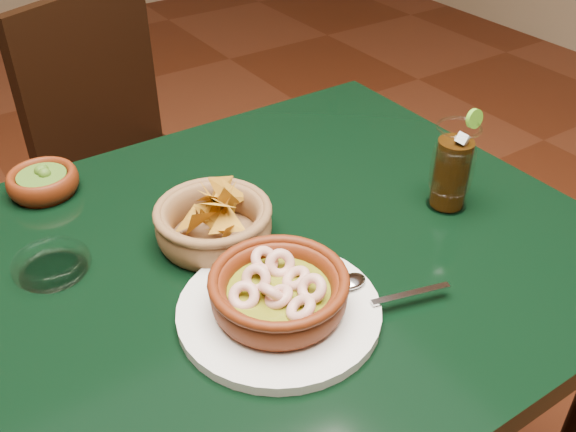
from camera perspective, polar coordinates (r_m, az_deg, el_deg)
dining_table at (r=0.96m, az=-7.70°, el=-9.85°), size 1.20×0.80×0.75m
dining_chair at (r=1.63m, az=-12.91°, el=4.07°), size 0.56×0.56×0.92m
shrimp_plate at (r=0.81m, az=-0.78°, el=-7.14°), size 0.34×0.26×0.08m
chip_basket at (r=0.94m, az=-6.61°, el=-0.58°), size 0.20×0.20×0.12m
guacamole_ramekin at (r=1.12m, az=-20.96°, el=2.95°), size 0.13×0.13×0.05m
cola_drink at (r=1.02m, az=14.39°, el=4.17°), size 0.14×0.14×0.16m
glass_ashtray at (r=0.95m, az=-20.27°, el=-4.08°), size 0.12×0.12×0.03m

